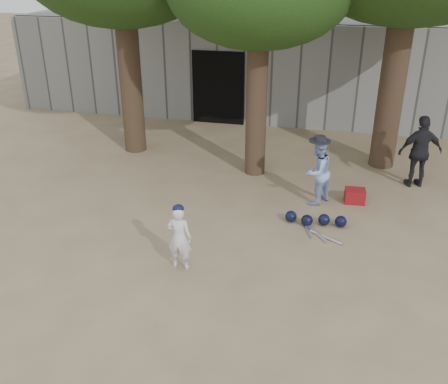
% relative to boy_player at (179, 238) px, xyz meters
% --- Properties ---
extents(ground, '(70.00, 70.00, 0.00)m').
position_rel_boy_player_xyz_m(ground, '(-0.11, 0.09, -0.57)').
color(ground, '#937C5E').
rests_on(ground, ground).
extents(boy_player, '(0.42, 0.28, 1.14)m').
position_rel_boy_player_xyz_m(boy_player, '(0.00, 0.00, 0.00)').
color(boy_player, white).
rests_on(boy_player, ground).
extents(spectator_blue, '(0.82, 0.87, 1.42)m').
position_rel_boy_player_xyz_m(spectator_blue, '(2.03, 2.97, 0.14)').
color(spectator_blue, '#95ACE7').
rests_on(spectator_blue, ground).
extents(spectator_dark, '(1.04, 0.65, 1.65)m').
position_rel_boy_player_xyz_m(spectator_dark, '(4.18, 4.37, 0.26)').
color(spectator_dark, black).
rests_on(spectator_dark, ground).
extents(red_bag, '(0.44, 0.35, 0.30)m').
position_rel_boy_player_xyz_m(red_bag, '(2.85, 3.17, -0.42)').
color(red_bag, maroon).
rests_on(red_bag, ground).
extents(back_building, '(16.00, 5.24, 3.00)m').
position_rel_boy_player_xyz_m(back_building, '(-0.11, 10.42, 0.93)').
color(back_building, gray).
rests_on(back_building, ground).
extents(helmet_row, '(1.19, 0.34, 0.23)m').
position_rel_boy_player_xyz_m(helmet_row, '(2.11, 1.99, -0.45)').
color(helmet_row, black).
rests_on(helmet_row, ground).
extents(bat_pile, '(0.83, 0.80, 0.06)m').
position_rel_boy_player_xyz_m(bat_pile, '(2.17, 1.63, -0.54)').
color(bat_pile, silver).
rests_on(bat_pile, ground).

